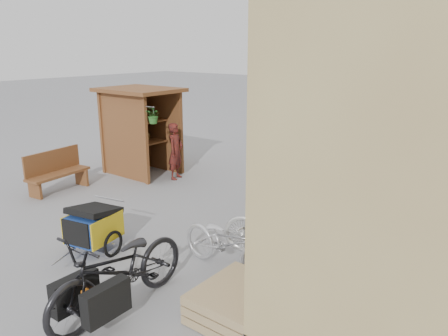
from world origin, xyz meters
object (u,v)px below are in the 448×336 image
Objects in this scene: bike_0 at (227,243)px; bike_1 at (272,228)px; shopping_carts at (410,158)px; bike_2 at (300,211)px; bike_7 at (347,173)px; bench at (56,171)px; cargo_bike at (119,271)px; person_kiosk at (176,151)px; bike_4 at (325,190)px; bike_6 at (349,177)px; pallet_stack at (239,303)px; bike_3 at (315,202)px; child_trailer at (93,225)px; kiosk at (138,119)px; bike_5 at (343,188)px.

bike_1 reaches higher than bike_0.
bike_2 is at bearing -98.19° from shopping_carts.
bike_7 reaches higher than bike_1.
cargo_bike is (5.33, -2.38, 0.08)m from bench.
person_kiosk is 5.06m from bike_1.
bike_4 is 1.02× the size of bike_6.
pallet_stack is at bearing -145.74° from person_kiosk.
bike_3 reaches higher than bike_0.
child_trailer is 4.50m from person_kiosk.
bike_0 is (0.46, 1.78, -0.11)m from cargo_bike.
cargo_bike reaches higher than bike_7.
person_kiosk is (-3.71, 4.96, 0.17)m from cargo_bike.
bike_6 is at bearing 17.06° from kiosk.
kiosk is at bearing 117.56° from child_trailer.
bike_1 is at bearing -134.20° from person_kiosk.
bike_1 is (2.58, 1.74, 0.03)m from child_trailer.
bike_6 is (2.37, 5.53, -0.01)m from child_trailer.
kiosk reaches higher than bike_5.
shopping_carts is 4.50m from bike_3.
bike_3 reaches higher than bike_5.
child_trailer is at bearing -112.14° from shopping_carts.
bike_2 is 0.89× the size of bike_6.
bike_0 is 1.06× the size of bike_7.
cargo_bike is 1.28× the size of bike_6.
bike_4 is (-0.11, 1.32, 0.06)m from bike_2.
bike_4 is 1.06× the size of bike_7.
shopping_carts reaches higher than pallet_stack.
bike_3 is at bearing -97.15° from shopping_carts.
bike_0 is 3.83m from bike_5.
bike_6 reaches higher than bike_5.
bike_4 is at bearing -104.08° from person_kiosk.
shopping_carts reaches higher than bike_4.
bike_1 is 1.07× the size of bike_2.
bike_2 is at bearing -170.01° from bike_7.
bike_3 is at bearing -2.66° from bike_0.
bike_4 is at bearing 49.62° from child_trailer.
bike_7 is at bearing -85.51° from person_kiosk.
bike_7 is at bearing -5.25° from bike_4.
cargo_bike reaches higher than bike_1.
bike_5 reaches higher than child_trailer.
shopping_carts is 0.91× the size of bike_3.
kiosk is 5.83m from bike_3.
cargo_bike is (1.80, -0.90, 0.11)m from child_trailer.
bike_5 is at bearing 80.50° from cargo_bike.
kiosk is at bearing 134.69° from cargo_bike.
child_trailer is at bearing 179.60° from pallet_stack.
cargo_bike reaches higher than shopping_carts.
bike_6 is at bearing 1.93° from bike_3.
pallet_stack is 6.53m from person_kiosk.
kiosk is 5.07m from child_trailer.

